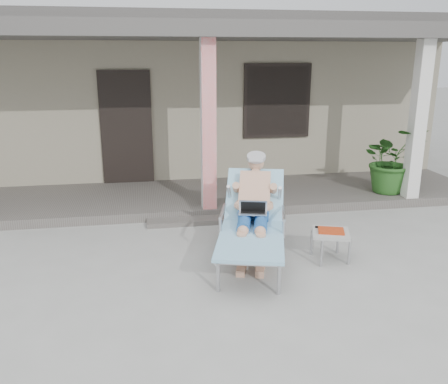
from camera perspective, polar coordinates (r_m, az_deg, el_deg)
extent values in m
plane|color=#9E9E99|center=(5.73, 1.21, -9.85)|extent=(60.00, 60.00, 0.00)
cube|color=#9D947C|center=(11.64, -4.87, 11.13)|extent=(10.00, 5.00, 3.00)
cube|color=#474442|center=(11.61, -5.07, 19.27)|extent=(10.40, 5.40, 0.30)
cube|color=black|center=(9.13, -11.65, 7.58)|extent=(0.95, 0.06, 2.10)
cube|color=black|center=(9.43, 6.40, 10.83)|extent=(1.20, 0.06, 1.30)
cube|color=black|center=(9.42, 6.41, 10.82)|extent=(1.32, 0.05, 1.42)
cube|color=#605B56|center=(8.47, -2.59, -0.56)|extent=(10.00, 2.00, 0.15)
cube|color=red|center=(7.35, -1.90, 7.89)|extent=(0.22, 0.22, 2.61)
cube|color=silver|center=(8.55, 22.27, 7.88)|extent=(0.22, 0.22, 2.61)
cube|color=#474442|center=(8.12, -2.85, 18.75)|extent=(10.00, 2.30, 0.24)
cube|color=#605B56|center=(7.40, -1.48, -3.37)|extent=(2.00, 0.30, 0.07)
cylinder|color=#B7B7BC|center=(5.26, -0.71, -9.96)|extent=(0.05, 0.05, 0.39)
cylinder|color=#B7B7BC|center=(5.24, 6.63, -10.23)|extent=(0.05, 0.05, 0.39)
cylinder|color=#B7B7BC|center=(6.51, 0.69, -4.68)|extent=(0.05, 0.05, 0.39)
cylinder|color=#B7B7BC|center=(6.49, 6.55, -4.87)|extent=(0.05, 0.05, 0.39)
cube|color=#B7B7BC|center=(5.60, 3.26, -5.93)|extent=(0.98, 1.42, 0.03)
cube|color=#96CDE9|center=(5.59, 3.26, -5.68)|extent=(1.10, 1.49, 0.04)
cube|color=#B7B7BC|center=(6.41, 3.72, -0.70)|extent=(0.80, 0.77, 0.52)
cube|color=#96CDE9|center=(6.40, 3.72, -0.39)|extent=(0.92, 0.87, 0.59)
cylinder|color=#ABABAD|center=(6.58, 3.91, 4.27)|extent=(0.32, 0.32, 0.14)
cube|color=silver|center=(5.96, 3.51, -2.43)|extent=(0.41, 0.33, 0.25)
cube|color=#A4A5A0|center=(6.12, 12.74, -4.84)|extent=(0.57, 0.57, 0.04)
cylinder|color=#B7B7BC|center=(5.97, 11.66, -7.27)|extent=(0.03, 0.03, 0.34)
cylinder|color=#B7B7BC|center=(6.11, 14.84, -6.95)|extent=(0.03, 0.03, 0.34)
cylinder|color=#B7B7BC|center=(6.28, 10.48, -6.00)|extent=(0.03, 0.03, 0.34)
cylinder|color=#B7B7BC|center=(6.41, 13.53, -5.73)|extent=(0.03, 0.03, 0.34)
cube|color=#AF3412|center=(6.11, 12.76, -4.56)|extent=(0.37, 0.32, 0.03)
cube|color=black|center=(6.21, 12.35, -4.23)|extent=(0.31, 0.12, 0.03)
imported|color=#26591E|center=(8.87, 19.54, 3.68)|extent=(1.14, 1.01, 1.17)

